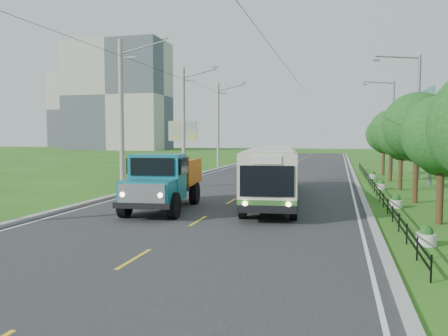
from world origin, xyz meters
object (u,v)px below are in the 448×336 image
at_px(planter_near, 396,202).
at_px(streetlight_far, 391,123).
at_px(pole_mid, 184,121).
at_px(tree_fifth, 392,134).
at_px(tree_third, 418,130).
at_px(planter_mid, 381,185).
at_px(streetlight_mid, 416,117).
at_px(billboard_left, 183,134).
at_px(tree_second, 443,139).
at_px(dump_truck, 164,178).
at_px(bus, 272,169).
at_px(planter_front, 426,237).
at_px(planter_far, 373,175).
at_px(tree_back, 384,136).
at_px(billboard_right, 426,115).
at_px(pole_near, 122,114).
at_px(pole_far, 218,124).
at_px(tree_fourth, 402,137).

bearing_deg(planter_near, streetlight_far, 84.70).
height_order(pole_mid, tree_fifth, pole_mid).
relative_size(tree_third, planter_mid, 8.96).
bearing_deg(planter_mid, tree_fifth, 78.44).
xyz_separation_m(streetlight_mid, streetlight_far, (0.00, 14.00, 0.00)).
distance_m(pole_mid, billboard_left, 3.47).
distance_m(tree_second, dump_truck, 12.58).
xyz_separation_m(tree_third, bus, (-7.78, -0.87, -2.24)).
height_order(streetlight_mid, planter_front, streetlight_mid).
bearing_deg(tree_fifth, planter_far, 124.05).
bearing_deg(billboard_left, pole_mid, -67.58).
distance_m(tree_back, billboard_right, 6.82).
bearing_deg(tree_back, pole_near, -136.59).
distance_m(pole_far, tree_third, 30.78).
bearing_deg(pole_far, pole_mid, -90.00).
bearing_deg(tree_fourth, streetlight_mid, -10.15).
height_order(pole_mid, streetlight_mid, pole_mid).
bearing_deg(pole_far, dump_truck, -79.46).
bearing_deg(pole_near, tree_back, 43.41).
height_order(tree_second, streetlight_far, streetlight_far).
bearing_deg(pole_mid, tree_third, -35.36).
bearing_deg(tree_fifth, pole_mid, 177.29).
distance_m(tree_fourth, tree_fifth, 6.01).
xyz_separation_m(streetlight_mid, planter_near, (-2.04, -8.00, -4.62)).
distance_m(streetlight_mid, planter_mid, 5.05).
relative_size(streetlight_far, planter_mid, 13.54).
relative_size(tree_second, planter_front, 7.91).
distance_m(tree_third, streetlight_mid, 5.98).
bearing_deg(tree_fourth, pole_near, -164.16).
xyz_separation_m(pole_far, tree_second, (18.12, -30.86, -1.57)).
relative_size(tree_fifth, billboard_left, 1.12).
bearing_deg(tree_third, planter_mid, 102.10).
bearing_deg(streetlight_far, bus, -112.46).
xyz_separation_m(pole_far, bus, (10.34, -25.73, -3.34)).
distance_m(tree_fourth, streetlight_mid, 1.54).
xyz_separation_m(planter_mid, billboard_right, (3.70, 6.00, 5.06)).
relative_size(tree_second, planter_near, 7.91).
relative_size(tree_third, tree_fourth, 1.11).
relative_size(tree_fourth, planter_near, 8.06).
height_order(planter_front, planter_mid, same).
bearing_deg(pole_near, planter_front, -33.12).
bearing_deg(billboard_left, streetlight_far, 11.23).
relative_size(tree_second, streetlight_far, 0.58).
relative_size(pole_near, streetlight_mid, 1.10).
bearing_deg(tree_fifth, planter_front, -93.25).
distance_m(billboard_left, billboard_right, 22.21).
distance_m(tree_fifth, planter_far, 4.21).
bearing_deg(streetlight_mid, planter_near, -104.32).
xyz_separation_m(planter_front, planter_mid, (0.00, 16.00, 0.00)).
distance_m(streetlight_mid, planter_front, 16.78).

